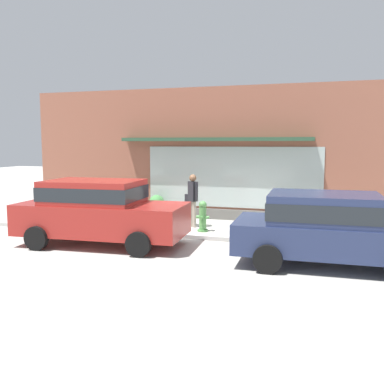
% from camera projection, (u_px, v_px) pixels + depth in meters
% --- Properties ---
extents(ground_plane, '(60.00, 60.00, 0.00)m').
position_uv_depth(ground_plane, '(189.00, 237.00, 12.02)').
color(ground_plane, '#B2AFA8').
extents(curb_strip, '(14.00, 0.24, 0.12)m').
position_uv_depth(curb_strip, '(187.00, 236.00, 11.82)').
color(curb_strip, '#B2B2AD').
rests_on(curb_strip, ground_plane).
extents(storefront, '(14.00, 0.81, 4.57)m').
position_uv_depth(storefront, '(216.00, 155.00, 14.79)').
color(storefront, '#935642').
rests_on(storefront, ground_plane).
extents(fire_hydrant, '(0.40, 0.36, 0.93)m').
position_uv_depth(fire_hydrant, '(203.00, 216.00, 12.70)').
color(fire_hydrant, '#4C8C47').
rests_on(fire_hydrant, ground_plane).
extents(pedestrian_with_handbag, '(0.53, 0.45, 1.67)m').
position_uv_depth(pedestrian_with_handbag, '(192.00, 197.00, 13.34)').
color(pedestrian_with_handbag, '#9E9384').
rests_on(pedestrian_with_handbag, ground_plane).
extents(parked_car_red, '(4.42, 2.14, 1.69)m').
position_uv_depth(parked_car_red, '(99.00, 209.00, 10.96)').
color(parked_car_red, maroon).
rests_on(parked_car_red, ground_plane).
extents(parked_car_navy, '(4.22, 2.12, 1.57)m').
position_uv_depth(parked_car_navy, '(329.00, 225.00, 9.10)').
color(parked_car_navy, navy).
rests_on(parked_car_navy, ground_plane).
extents(potted_plant_window_right, '(0.54, 0.54, 0.82)m').
position_uv_depth(potted_plant_window_right, '(157.00, 205.00, 15.04)').
color(potted_plant_window_right, '#9E6042').
rests_on(potted_plant_window_right, ground_plane).
extents(potted_plant_corner_tall, '(0.32, 0.32, 1.34)m').
position_uv_depth(potted_plant_corner_tall, '(134.00, 200.00, 15.00)').
color(potted_plant_corner_tall, '#B7B2A3').
rests_on(potted_plant_corner_tall, ground_plane).
extents(potted_plant_low_front, '(0.36, 0.36, 0.60)m').
position_uv_depth(potted_plant_low_front, '(369.00, 221.00, 12.73)').
color(potted_plant_low_front, '#9E6042').
rests_on(potted_plant_low_front, ground_plane).
extents(potted_plant_doorstep, '(0.30, 0.30, 1.30)m').
position_uv_depth(potted_plant_doorstep, '(105.00, 200.00, 15.10)').
color(potted_plant_doorstep, '#9E6042').
rests_on(potted_plant_doorstep, ground_plane).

